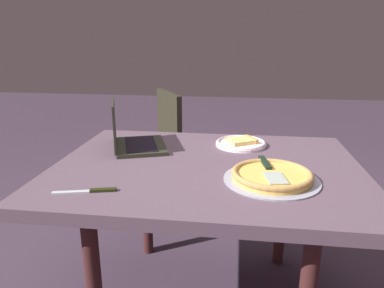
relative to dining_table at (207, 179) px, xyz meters
name	(u,v)px	position (x,y,z in m)	size (l,w,h in m)	color
dining_table	(207,179)	(0.00, 0.00, 0.00)	(1.29, 0.99, 0.71)	#564250
laptop	(132,139)	(0.38, -0.17, 0.12)	(0.33, 0.36, 0.24)	#292A1F
pizza_plate	(241,143)	(-0.14, -0.29, 0.08)	(0.25, 0.25, 0.04)	white
pizza_tray	(272,176)	(-0.26, 0.14, 0.09)	(0.36, 0.36, 0.04)	#9B9DAD
table_knife	(91,191)	(0.38, 0.33, 0.07)	(0.22, 0.07, 0.01)	silver
chair_near	(152,143)	(0.49, -0.98, -0.15)	(0.62, 0.62, 0.86)	#2A271C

